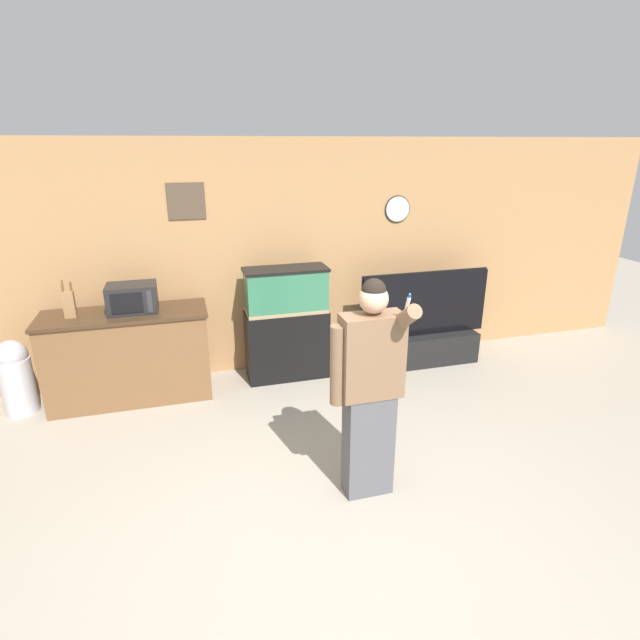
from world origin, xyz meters
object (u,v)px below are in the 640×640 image
object	(u,v)px
knife_block	(69,304)
counter_island	(129,356)
microwave	(132,298)
aquarium_on_stand	(287,324)
person_standing	(369,388)
tv_on_stand	(423,337)
trash_bin	(16,376)

from	to	relation	value
knife_block	counter_island	bearing A→B (deg)	0.61
microwave	aquarium_on_stand	world-z (taller)	aquarium_on_stand
knife_block	person_standing	distance (m)	3.08
counter_island	microwave	bearing A→B (deg)	4.14
tv_on_stand	person_standing	size ratio (longest dim) A/B	0.94
tv_on_stand	person_standing	bearing A→B (deg)	-126.28
microwave	trash_bin	xyz separation A→B (m)	(-1.16, -0.01, -0.70)
tv_on_stand	trash_bin	world-z (taller)	tv_on_stand
microwave	tv_on_stand	distance (m)	3.30
counter_island	person_standing	world-z (taller)	person_standing
counter_island	tv_on_stand	distance (m)	3.32
microwave	aquarium_on_stand	xyz separation A→B (m)	(1.57, 0.06, -0.45)
aquarium_on_stand	trash_bin	size ratio (longest dim) A/B	1.68
microwave	person_standing	distance (m)	2.69
counter_island	microwave	world-z (taller)	microwave
counter_island	tv_on_stand	world-z (taller)	tv_on_stand
aquarium_on_stand	trash_bin	distance (m)	2.73
aquarium_on_stand	tv_on_stand	bearing A→B (deg)	-2.68
person_standing	trash_bin	xyz separation A→B (m)	(-2.87, 2.05, -0.49)
counter_island	aquarium_on_stand	distance (m)	1.68
aquarium_on_stand	knife_block	bearing A→B (deg)	-178.14
counter_island	microwave	distance (m)	0.62
aquarium_on_stand	person_standing	bearing A→B (deg)	-85.99
person_standing	trash_bin	size ratio (longest dim) A/B	2.23
microwave	tv_on_stand	world-z (taller)	microwave
person_standing	tv_on_stand	bearing A→B (deg)	53.72
tv_on_stand	aquarium_on_stand	bearing A→B (deg)	177.32
microwave	trash_bin	size ratio (longest dim) A/B	0.62
person_standing	knife_block	bearing A→B (deg)	138.07
knife_block	trash_bin	distance (m)	0.90
aquarium_on_stand	person_standing	xyz separation A→B (m)	(0.15, -2.12, 0.24)
knife_block	trash_bin	xyz separation A→B (m)	(-0.58, -0.00, -0.69)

